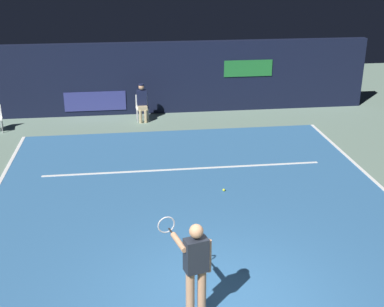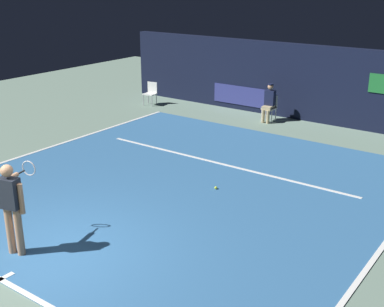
% 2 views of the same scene
% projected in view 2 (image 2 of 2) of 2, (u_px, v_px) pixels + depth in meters
% --- Properties ---
extents(ground_plane, '(29.70, 29.70, 0.00)m').
position_uv_depth(ground_plane, '(181.00, 185.00, 12.18)').
color(ground_plane, slate).
extents(court_surface, '(9.76, 10.07, 0.01)m').
position_uv_depth(court_surface, '(181.00, 185.00, 12.18)').
color(court_surface, '#336699').
rests_on(court_surface, ground).
extents(line_baseline, '(9.76, 0.10, 0.01)m').
position_uv_depth(line_baseline, '(0.00, 279.00, 8.37)').
color(line_baseline, white).
rests_on(line_baseline, court_surface).
extents(line_sideline_right, '(0.10, 10.07, 0.01)m').
position_uv_depth(line_sideline_right, '(50.00, 147.00, 14.85)').
color(line_sideline_right, white).
rests_on(line_sideline_right, court_surface).
extents(line_service, '(7.61, 0.10, 0.01)m').
position_uv_depth(line_service, '(221.00, 164.00, 13.53)').
color(line_service, white).
rests_on(line_service, court_surface).
extents(line_centre_mark, '(0.10, 0.30, 0.01)m').
position_uv_depth(line_centre_mark, '(6.00, 277.00, 8.44)').
color(line_centre_mark, white).
rests_on(line_centre_mark, court_surface).
extents(back_wall, '(14.98, 0.33, 2.60)m').
position_uv_depth(back_wall, '(308.00, 83.00, 17.30)').
color(back_wall, black).
rests_on(back_wall, ground).
extents(tennis_player, '(0.80, 0.92, 1.73)m').
position_uv_depth(tennis_player, '(12.00, 204.00, 8.87)').
color(tennis_player, tan).
rests_on(tennis_player, ground).
extents(line_judge_on_chair, '(0.46, 0.55, 1.32)m').
position_uv_depth(line_judge_on_chair, '(269.00, 102.00, 17.29)').
color(line_judge_on_chair, white).
rests_on(line_judge_on_chair, ground).
extents(courtside_chair_near, '(0.50, 0.48, 0.88)m').
position_uv_depth(courtside_chair_near, '(151.00, 92.00, 19.63)').
color(courtside_chair_near, white).
rests_on(courtside_chair_near, ground).
extents(tennis_ball, '(0.07, 0.07, 0.07)m').
position_uv_depth(tennis_ball, '(216.00, 188.00, 11.91)').
color(tennis_ball, '#CCE033').
rests_on(tennis_ball, court_surface).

